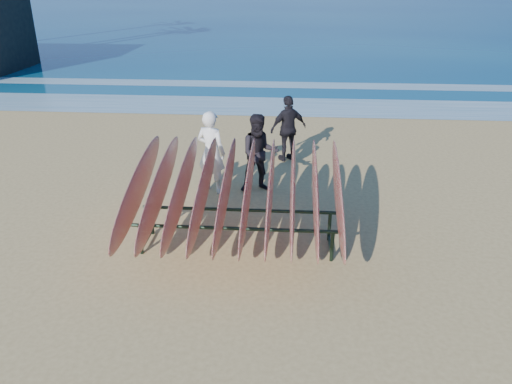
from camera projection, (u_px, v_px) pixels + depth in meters
ground at (252, 273)px, 7.35m from camera, size 120.00×120.00×0.00m
ocean at (292, 11)px, 57.53m from camera, size 160.00×160.00×0.00m
foam_near at (278, 106)px, 16.47m from camera, size 160.00×160.00×0.00m
foam_far at (281, 85)px, 19.66m from camera, size 160.00×160.00×0.00m
surfboard_rack at (237, 191)px, 7.66m from camera, size 3.20×3.06×1.63m
person_white at (211, 152)px, 9.78m from camera, size 0.71×0.59×1.65m
person_dark_a at (259, 153)px, 9.82m from camera, size 0.88×0.75×1.58m
person_dark_b at (288, 129)px, 11.48m from camera, size 0.96×0.76×1.53m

